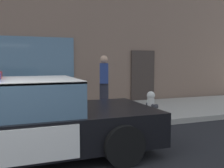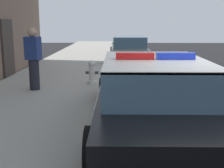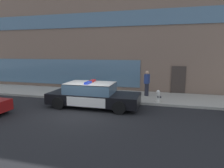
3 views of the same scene
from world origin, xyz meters
TOP-DOWN VIEW (x-y plane):
  - ground at (0.00, 0.00)m, footprint 48.00×48.00m
  - sidewalk at (0.00, 3.85)m, footprint 48.00×3.36m
  - police_cruiser at (0.26, 1.11)m, footprint 5.16×2.17m
  - fire_hydrant at (3.86, 2.53)m, footprint 0.34×0.39m
  - car_down_street at (10.13, 1.14)m, footprint 4.47×1.99m
  - pedestrian_on_sidewalk at (3.05, 4.07)m, footprint 0.37×0.46m

SIDE VIEW (x-z plane):
  - ground at x=0.00m, z-range 0.00..0.00m
  - sidewalk at x=0.00m, z-range 0.00..0.15m
  - fire_hydrant at x=3.86m, z-range 0.14..0.86m
  - car_down_street at x=10.13m, z-range -0.01..1.28m
  - police_cruiser at x=0.26m, z-range -0.07..1.43m
  - pedestrian_on_sidewalk at x=3.05m, z-range 0.16..1.87m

